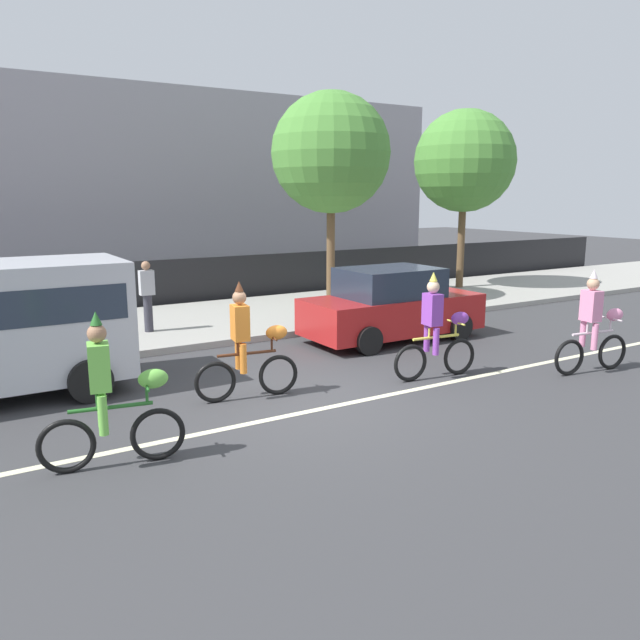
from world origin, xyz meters
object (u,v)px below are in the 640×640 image
at_px(parade_cyclist_orange, 248,348).
at_px(pedestrian_onlooker, 147,294).
at_px(parade_cyclist_purple, 437,332).
at_px(parked_car_red, 391,306).
at_px(parade_cyclist_lime, 112,400).
at_px(parade_cyclist_pink, 594,328).

bearing_deg(parade_cyclist_orange, pedestrian_onlooker, 91.06).
xyz_separation_m(parade_cyclist_purple, parked_car_red, (1.18, 2.82, -0.06)).
bearing_deg(parade_cyclist_lime, pedestrian_onlooker, 70.41).
bearing_deg(parked_car_red, parade_cyclist_orange, -154.95).
bearing_deg(parade_cyclist_pink, pedestrian_onlooker, 131.01).
height_order(parade_cyclist_lime, pedestrian_onlooker, parade_cyclist_lime).
bearing_deg(parade_cyclist_purple, parade_cyclist_orange, 168.26).
bearing_deg(parade_cyclist_lime, parked_car_red, 27.35).
distance_m(parade_cyclist_lime, parade_cyclist_orange, 2.89).
height_order(parade_cyclist_pink, pedestrian_onlooker, parade_cyclist_pink).
distance_m(parade_cyclist_purple, parade_cyclist_pink, 2.97).
xyz_separation_m(parade_cyclist_orange, parked_car_red, (4.54, 2.12, -0.06)).
bearing_deg(parade_cyclist_pink, parade_cyclist_orange, 162.40).
distance_m(parade_cyclist_pink, pedestrian_onlooker, 9.40).
relative_size(parade_cyclist_lime, parade_cyclist_orange, 1.00).
bearing_deg(parade_cyclist_orange, parked_car_red, 25.05).
bearing_deg(parade_cyclist_purple, pedestrian_onlooker, 120.53).
relative_size(parade_cyclist_pink, pedestrian_onlooker, 1.19).
distance_m(parade_cyclist_orange, parked_car_red, 5.01).
bearing_deg(parade_cyclist_pink, parade_cyclist_purple, 155.62).
bearing_deg(parade_cyclist_orange, parade_cyclist_purple, -11.74).
height_order(parade_cyclist_orange, parade_cyclist_pink, same).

